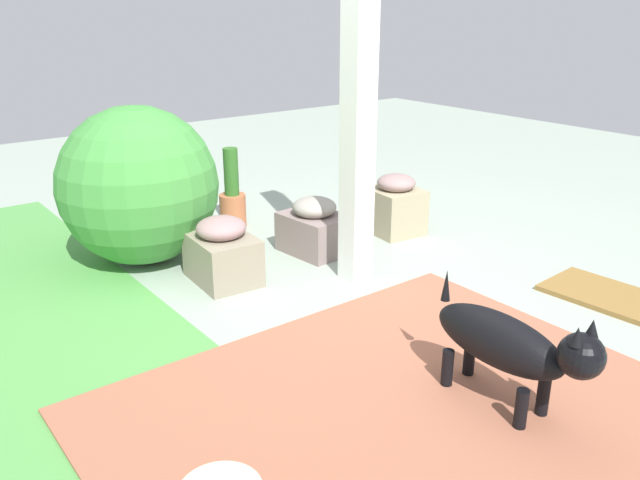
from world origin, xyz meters
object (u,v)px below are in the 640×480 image
Objects in this scene: stone_planter_nearest at (395,206)px; dog at (509,344)px; stone_planter_mid at (222,252)px; doormat at (603,294)px; round_shrub at (139,186)px; terracotta_pot_tall at (232,199)px; porch_pillar at (359,92)px; stone_planter_near at (314,227)px.

stone_planter_nearest is 0.58× the size of dog.
doormat is (-1.58, -1.66, -0.18)m from stone_planter_mid.
round_shrub reaches higher than terracotta_pot_tall.
porch_pillar is at bearing -123.77° from stone_planter_mid.
round_shrub is at bearing 21.15° from stone_planter_mid.
stone_planter_nearest is 0.70× the size of doormat.
porch_pillar reaches higher than stone_planter_mid.
porch_pillar is 4.80× the size of stone_planter_near.
doormat is at bearing -173.07° from stone_planter_nearest.
porch_pillar is at bearing -15.95° from dog.
terracotta_pot_tall reaches higher than stone_planter_nearest.
dog reaches higher than stone_planter_near.
dog is at bearing 173.53° from terracotta_pot_tall.
round_shrub reaches higher than stone_planter_mid.
stone_planter_nearest reaches higher than stone_planter_near.
porch_pillar is 1.63m from terracotta_pot_tall.
porch_pillar reaches higher than stone_planter_nearest.
porch_pillar is 3.59× the size of doormat.
stone_planter_nearest is 0.72m from stone_planter_near.
stone_planter_mid is at bearing -158.85° from round_shrub.
stone_planter_near is 0.84m from terracotta_pot_tall.
porch_pillar reaches higher than doormat.
terracotta_pot_tall is 2.69m from doormat.
stone_planter_near is at bearing 86.01° from stone_planter_nearest.
porch_pillar is at bearing 41.07° from doormat.
stone_planter_mid is (-0.05, 0.75, 0.01)m from stone_planter_near.
dog is (-1.46, 0.42, -0.84)m from porch_pillar.
stone_planter_near is (0.05, 0.72, -0.03)m from stone_planter_nearest.
porch_pillar is at bearing -139.49° from round_shrub.
dog is 1.22× the size of doormat.
terracotta_pot_tall is at bearing -73.54° from round_shrub.
stone_planter_nearest is (0.46, -0.78, -0.94)m from porch_pillar.
doormat is (-2.45, -1.08, -0.20)m from terracotta_pot_tall.
doormat is (0.34, -1.39, -0.30)m from dog.
round_shrub is 1.32× the size of dog.
stone_planter_nearest is 0.74× the size of terracotta_pot_tall.
terracotta_pot_tall is (0.82, 0.16, 0.04)m from stone_planter_near.
terracotta_pot_tall is at bearing 4.30° from porch_pillar.
round_shrub is 2.60m from dog.
stone_planter_mid is 2.30m from doormat.
stone_planter_nearest is 1.47m from stone_planter_mid.
dog is at bearing 166.25° from stone_planter_near.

